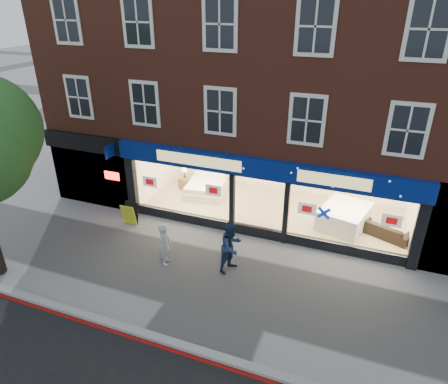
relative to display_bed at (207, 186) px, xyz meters
The scene contains 12 objects.
ground 6.60m from the display_bed, 60.43° to the right, with size 120.00×120.00×0.00m, color gray.
kerb_line 9.41m from the display_bed, 69.80° to the right, with size 60.00×0.10×0.01m, color #8C0A07.
kerb_stone 9.22m from the display_bed, 69.37° to the right, with size 60.00×0.25×0.12m, color gray.
showroom_floor 3.30m from the display_bed, ahead, with size 11.00×4.50×0.10m, color tan.
building 7.12m from the display_bed, 20.54° to the left, with size 19.00×8.26×10.30m.
display_bed is the anchor object (origin of this frame).
bedside_table 1.15m from the display_bed, behind, with size 0.45×0.45×0.55m, color brown.
mattress_stack 6.33m from the display_bed, ahead, with size 2.11×2.43×0.82m.
sofa 7.92m from the display_bed, ahead, with size 1.87×0.73×0.54m, color black.
a_board 4.06m from the display_bed, 117.18° to the right, with size 0.60×0.39×0.93m, color gold.
pedestrian_grey 5.51m from the display_bed, 82.04° to the right, with size 0.55×0.36×1.50m, color #ACAEB4.
pedestrian_blue 5.83m from the display_bed, 58.83° to the right, with size 0.89×0.69×1.83m, color #192948.
Camera 1 is at (3.50, -9.68, 8.41)m, focal length 32.00 mm.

